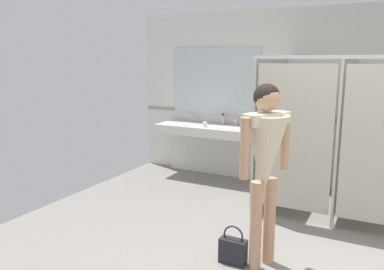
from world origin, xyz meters
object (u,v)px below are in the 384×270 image
Objects in this scene: soap_dispenser at (223,120)px; handbag at (233,250)px; person_standing at (265,153)px; paper_cup at (205,124)px.

handbag is at bearing -64.51° from soap_dispenser.
soap_dispenser is at bearing 120.86° from person_standing.
person_standing reaches higher than paper_cup.
soap_dispenser reaches higher than handbag.
paper_cup reaches higher than handbag.
soap_dispenser is (-1.46, 2.44, -0.14)m from person_standing.
paper_cup is (-1.37, 2.20, 0.77)m from handbag.
person_standing reaches higher than soap_dispenser.
handbag is 2.71m from paper_cup.
person_standing is at bearing 19.45° from handbag.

